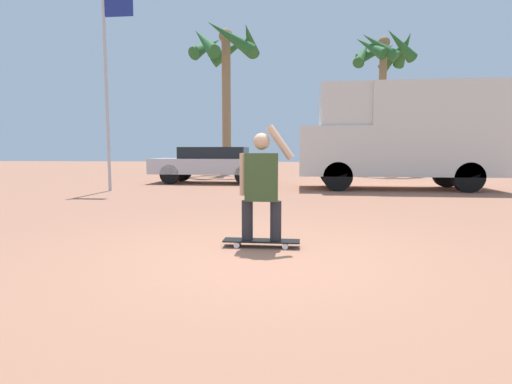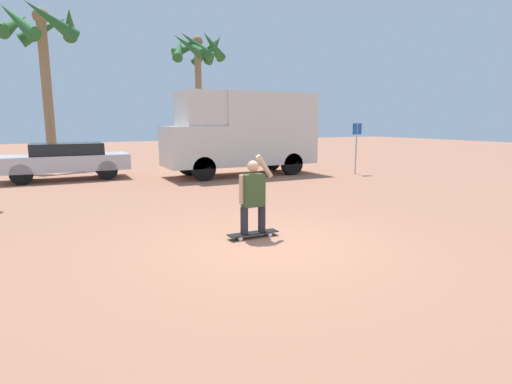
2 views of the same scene
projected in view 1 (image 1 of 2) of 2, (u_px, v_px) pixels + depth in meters
ground_plane at (261, 258)px, 4.50m from camera, size 80.00×80.00×0.00m
skateboard at (261, 241)px, 5.01m from camera, size 0.96×0.23×0.09m
person_skateboarder at (261, 182)px, 4.94m from camera, size 0.67×0.22×1.44m
camper_van at (401, 133)px, 12.50m from camera, size 6.04×2.02×3.24m
parked_car_silver at (212, 163)px, 15.01m from camera, size 4.42×1.72×1.35m
palm_tree_near_van at (384, 59)px, 20.16m from camera, size 3.32×3.31×7.15m
palm_tree_center_background at (225, 55)px, 19.79m from camera, size 3.55×3.63×7.43m
flagpole at (109, 74)px, 11.76m from camera, size 0.96×0.12×5.96m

